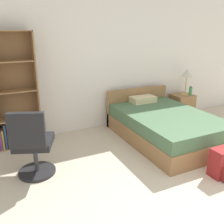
{
  "coord_description": "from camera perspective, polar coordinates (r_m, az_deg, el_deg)",
  "views": [
    {
      "loc": [
        -2.04,
        -1.29,
        1.92
      ],
      "look_at": [
        -0.46,
        1.98,
        0.71
      ],
      "focal_mm": 40.0,
      "sensor_mm": 36.0,
      "label": 1
    }
  ],
  "objects": [
    {
      "name": "backpack_red",
      "position": [
        3.75,
        23.89,
        -10.75
      ],
      "size": [
        0.29,
        0.28,
        0.4
      ],
      "color": "maroon",
      "rests_on": "ground_plane"
    },
    {
      "name": "office_chair",
      "position": [
        3.47,
        -17.69,
        -7.34
      ],
      "size": [
        0.63,
        0.69,
        0.99
      ],
      "color": "#232326",
      "rests_on": "ground_plane"
    },
    {
      "name": "bed",
      "position": [
        4.65,
        11.72,
        -2.91
      ],
      "size": [
        1.39,
        2.07,
        0.76
      ],
      "color": "olive",
      "rests_on": "ground_plane"
    },
    {
      "name": "bookshelf",
      "position": [
        4.39,
        -23.55,
        3.3
      ],
      "size": [
        0.85,
        0.28,
        1.91
      ],
      "color": "olive",
      "rests_on": "ground_plane"
    },
    {
      "name": "water_bottle",
      "position": [
        5.8,
        17.51,
        4.59
      ],
      "size": [
        0.07,
        0.07,
        0.19
      ],
      "color": "#3F8C4C",
      "rests_on": "nightstand"
    },
    {
      "name": "nightstand",
      "position": [
        5.89,
        15.59,
        1.35
      ],
      "size": [
        0.45,
        0.45,
        0.53
      ],
      "color": "olive",
      "rests_on": "ground_plane"
    },
    {
      "name": "wall_back",
      "position": [
        5.0,
        -1.47,
        11.25
      ],
      "size": [
        9.0,
        0.06,
        2.6
      ],
      "color": "white",
      "rests_on": "ground_plane"
    },
    {
      "name": "table_lamp",
      "position": [
        5.75,
        16.77,
        8.43
      ],
      "size": [
        0.26,
        0.26,
        0.59
      ],
      "color": "tan",
      "rests_on": "nightstand"
    }
  ]
}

